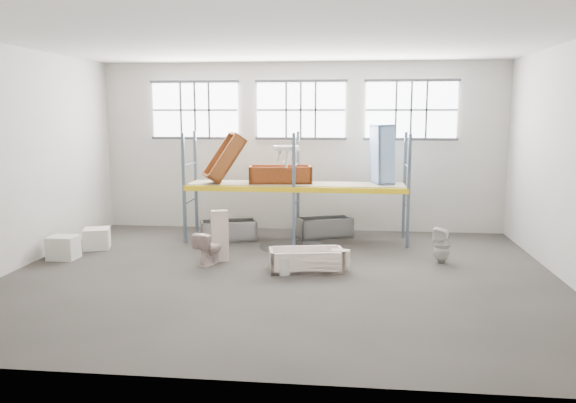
# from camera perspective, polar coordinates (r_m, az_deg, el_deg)

# --- Properties ---
(floor) EXTENTS (12.00, 10.00, 0.10)m
(floor) POSITION_cam_1_polar(r_m,az_deg,el_deg) (12.56, -0.76, -7.61)
(floor) COLOR #453F3B
(floor) RESTS_ON ground
(ceiling) EXTENTS (12.00, 10.00, 0.10)m
(ceiling) POSITION_cam_1_polar(r_m,az_deg,el_deg) (12.13, -0.82, 16.15)
(ceiling) COLOR silver
(ceiling) RESTS_ON ground
(wall_back) EXTENTS (12.00, 0.10, 5.00)m
(wall_back) POSITION_cam_1_polar(r_m,az_deg,el_deg) (17.09, 1.32, 5.49)
(wall_back) COLOR #B2AFA5
(wall_back) RESTS_ON ground
(wall_front) EXTENTS (12.00, 0.10, 5.00)m
(wall_front) POSITION_cam_1_polar(r_m,az_deg,el_deg) (7.13, -5.84, 0.62)
(wall_front) COLOR #B6B2A8
(wall_front) RESTS_ON ground
(wall_left) EXTENTS (0.10, 10.00, 5.00)m
(wall_left) POSITION_cam_1_polar(r_m,az_deg,el_deg) (14.17, -25.93, 3.88)
(wall_left) COLOR #B8B5AB
(wall_left) RESTS_ON ground
(window_left) EXTENTS (2.60, 0.04, 1.60)m
(window_left) POSITION_cam_1_polar(r_m,az_deg,el_deg) (17.53, -9.31, 9.06)
(window_left) COLOR white
(window_left) RESTS_ON wall_back
(window_mid) EXTENTS (2.60, 0.04, 1.60)m
(window_mid) POSITION_cam_1_polar(r_m,az_deg,el_deg) (16.95, 1.30, 9.18)
(window_mid) COLOR white
(window_mid) RESTS_ON wall_back
(window_right) EXTENTS (2.60, 0.04, 1.60)m
(window_right) POSITION_cam_1_polar(r_m,az_deg,el_deg) (16.97, 12.27, 8.98)
(window_right) COLOR white
(window_right) RESTS_ON wall_back
(rack_upright_la) EXTENTS (0.08, 0.08, 3.00)m
(rack_upright_la) POSITION_cam_1_polar(r_m,az_deg,el_deg) (15.64, -10.41, 1.34)
(rack_upright_la) COLOR slate
(rack_upright_la) RESTS_ON floor
(rack_upright_lb) EXTENTS (0.08, 0.08, 3.00)m
(rack_upright_lb) POSITION_cam_1_polar(r_m,az_deg,el_deg) (16.78, -9.24, 1.88)
(rack_upright_lb) COLOR slate
(rack_upright_lb) RESTS_ON floor
(rack_upright_ma) EXTENTS (0.08, 0.08, 3.00)m
(rack_upright_ma) POSITION_cam_1_polar(r_m,az_deg,el_deg) (15.06, 0.59, 1.20)
(rack_upright_ma) COLOR slate
(rack_upright_ma) RESTS_ON floor
(rack_upright_mb) EXTENTS (0.08, 0.08, 3.00)m
(rack_upright_mb) POSITION_cam_1_polar(r_m,az_deg,el_deg) (16.24, 1.02, 1.76)
(rack_upright_mb) COLOR slate
(rack_upright_mb) RESTS_ON floor
(rack_upright_ra) EXTENTS (0.08, 0.08, 3.00)m
(rack_upright_ra) POSITION_cam_1_polar(r_m,az_deg,el_deg) (15.06, 12.03, 1.00)
(rack_upright_ra) COLOR slate
(rack_upright_ra) RESTS_ON floor
(rack_upright_rb) EXTENTS (0.08, 0.08, 3.00)m
(rack_upright_rb) POSITION_cam_1_polar(r_m,az_deg,el_deg) (16.24, 11.62, 1.58)
(rack_upright_rb) COLOR slate
(rack_upright_rb) RESTS_ON floor
(rack_beam_front) EXTENTS (6.00, 0.10, 0.14)m
(rack_beam_front) POSITION_cam_1_polar(r_m,az_deg,el_deg) (15.06, 0.59, 1.20)
(rack_beam_front) COLOR yellow
(rack_beam_front) RESTS_ON floor
(rack_beam_back) EXTENTS (6.00, 0.10, 0.14)m
(rack_beam_back) POSITION_cam_1_polar(r_m,az_deg,el_deg) (16.24, 1.02, 1.76)
(rack_beam_back) COLOR yellow
(rack_beam_back) RESTS_ON floor
(shelf_deck) EXTENTS (5.90, 1.10, 0.03)m
(shelf_deck) POSITION_cam_1_polar(r_m,az_deg,el_deg) (15.64, 0.81, 1.78)
(shelf_deck) COLOR gray
(shelf_deck) RESTS_ON floor
(wet_patch) EXTENTS (1.80, 1.80, 0.00)m
(wet_patch) POSITION_cam_1_polar(r_m,az_deg,el_deg) (15.14, 0.50, -4.53)
(wet_patch) COLOR black
(wet_patch) RESTS_ON floor
(bathtub_beige) EXTENTS (1.77, 1.09, 0.49)m
(bathtub_beige) POSITION_cam_1_polar(r_m,az_deg,el_deg) (12.85, 1.85, -5.87)
(bathtub_beige) COLOR silver
(bathtub_beige) RESTS_ON floor
(cistern_spare) EXTENTS (0.44, 0.26, 0.39)m
(cistern_spare) POSITION_cam_1_polar(r_m,az_deg,el_deg) (12.89, 5.29, -5.70)
(cistern_spare) COLOR #F5E7CC
(cistern_spare) RESTS_ON bathtub_beige
(sink_in_tub) EXTENTS (0.49, 0.49, 0.14)m
(sink_in_tub) POSITION_cam_1_polar(r_m,az_deg,el_deg) (13.02, 0.94, -6.05)
(sink_in_tub) COLOR beige
(sink_in_tub) RESTS_ON bathtub_beige
(toilet_beige) EXTENTS (0.68, 0.87, 0.78)m
(toilet_beige) POSITION_cam_1_polar(r_m,az_deg,el_deg) (13.47, -7.92, -4.62)
(toilet_beige) COLOR beige
(toilet_beige) RESTS_ON floor
(cistern_tall) EXTENTS (0.46, 0.37, 1.22)m
(cistern_tall) POSITION_cam_1_polar(r_m,az_deg,el_deg) (13.68, -6.85, -3.43)
(cistern_tall) COLOR beige
(cistern_tall) RESTS_ON floor
(toilet_white) EXTENTS (0.49, 0.49, 0.84)m
(toilet_white) POSITION_cam_1_polar(r_m,az_deg,el_deg) (13.94, 15.21, -4.25)
(toilet_white) COLOR silver
(toilet_white) RESTS_ON floor
(steel_tub_left) EXTENTS (1.67, 1.15, 0.56)m
(steel_tub_left) POSITION_cam_1_polar(r_m,az_deg,el_deg) (15.90, -5.98, -2.90)
(steel_tub_left) COLOR #999DA0
(steel_tub_left) RESTS_ON floor
(steel_tub_right) EXTENTS (1.67, 1.23, 0.56)m
(steel_tub_right) POSITION_cam_1_polar(r_m,az_deg,el_deg) (16.28, 3.69, -2.60)
(steel_tub_right) COLOR #94969A
(steel_tub_right) RESTS_ON floor
(rust_tub_flat) EXTENTS (1.83, 1.05, 0.49)m
(rust_tub_flat) POSITION_cam_1_polar(r_m,az_deg,el_deg) (15.74, -0.78, 2.71)
(rust_tub_flat) COLOR #924511
(rust_tub_flat) RESTS_ON shelf_deck
(rust_tub_tilted) EXTENTS (1.32, 1.14, 1.40)m
(rust_tub_tilted) POSITION_cam_1_polar(r_m,az_deg,el_deg) (15.75, -6.40, 4.39)
(rust_tub_tilted) COLOR brown
(rust_tub_tilted) RESTS_ON shelf_deck
(sink_on_shelf) EXTENTS (0.83, 0.74, 0.61)m
(sink_on_shelf) POSITION_cam_1_polar(r_m,az_deg,el_deg) (15.24, -0.16, 3.54)
(sink_on_shelf) COLOR silver
(sink_on_shelf) RESTS_ON rust_tub_flat
(blue_tub_upright) EXTENTS (0.70, 0.87, 1.64)m
(blue_tub_upright) POSITION_cam_1_polar(r_m,az_deg,el_deg) (15.74, 9.45, 4.69)
(blue_tub_upright) COLOR #7FA4D7
(blue_tub_upright) RESTS_ON shelf_deck
(bucket) EXTENTS (0.43, 0.43, 0.38)m
(bucket) POSITION_cam_1_polar(r_m,az_deg,el_deg) (12.55, -0.39, -6.47)
(bucket) COLOR silver
(bucket) RESTS_ON floor
(carton_near) EXTENTS (0.66, 0.56, 0.56)m
(carton_near) POSITION_cam_1_polar(r_m,az_deg,el_deg) (14.86, -21.64, -4.33)
(carton_near) COLOR beige
(carton_near) RESTS_ON floor
(carton_far) EXTENTS (0.81, 0.81, 0.53)m
(carton_far) POSITION_cam_1_polar(r_m,az_deg,el_deg) (15.69, -18.65, -3.54)
(carton_far) COLOR silver
(carton_far) RESTS_ON floor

